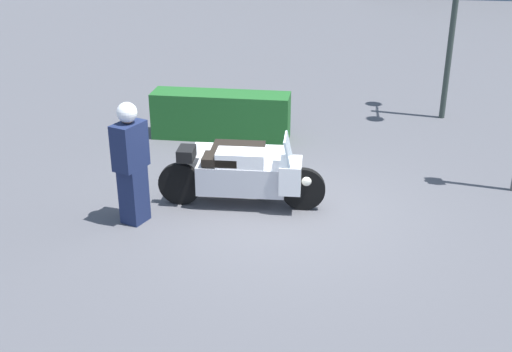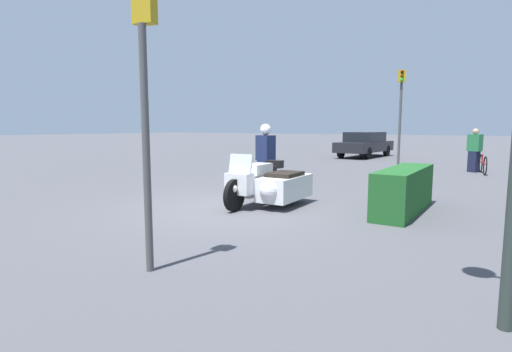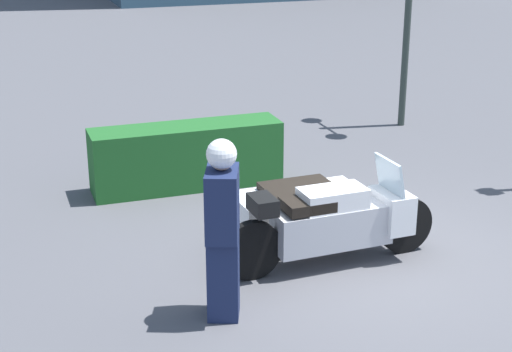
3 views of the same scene
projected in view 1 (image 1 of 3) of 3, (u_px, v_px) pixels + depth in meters
ground_plane at (281, 214)px, 9.57m from camera, size 160.00×160.00×0.00m
police_motorcycle at (245, 169)px, 9.93m from camera, size 2.54×1.24×1.16m
officer_rider at (131, 160)px, 8.98m from camera, size 0.45×0.56×1.80m
hedge_bush_curbside at (221, 115)px, 12.42m from camera, size 2.65×0.65×0.90m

